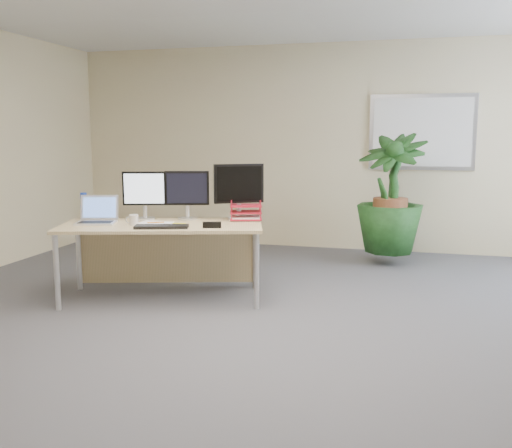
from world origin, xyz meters
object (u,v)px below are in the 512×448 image
(monitor_left, at_px, (145,192))
(laptop, at_px, (97,216))
(desk, at_px, (163,238))
(floor_plant, at_px, (390,201))
(monitor_right, at_px, (187,192))

(monitor_left, height_order, laptop, monitor_left)
(desk, relative_size, monitor_left, 4.27)
(floor_plant, xyz_separation_m, monitor_left, (-2.26, -1.78, 0.22))
(desk, xyz_separation_m, monitor_right, (0.16, 0.23, 0.42))
(desk, xyz_separation_m, laptop, (-0.57, -0.19, 0.21))
(monitor_left, bearing_deg, monitor_right, 14.88)
(monitor_right, bearing_deg, monitor_left, -165.12)
(laptop, bearing_deg, desk, 18.03)
(monitor_left, relative_size, monitor_right, 0.99)
(floor_plant, height_order, laptop, floor_plant)
(monitor_right, relative_size, laptop, 1.11)
(desk, height_order, laptop, laptop)
(monitor_right, xyz_separation_m, laptop, (-0.73, -0.42, -0.21))
(desk, relative_size, monitor_right, 4.22)
(monitor_right, bearing_deg, desk, -124.57)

